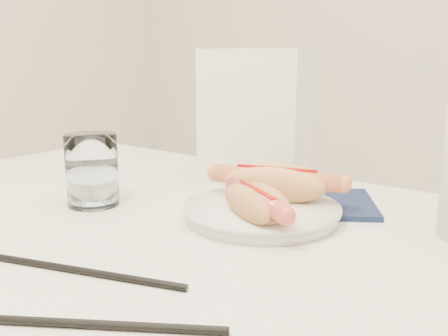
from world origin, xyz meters
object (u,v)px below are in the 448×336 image
Objects in this scene: table at (174,278)px; hotdog_left at (276,183)px; plate at (262,214)px; water_glass at (92,170)px; hotdog_right at (257,203)px; napkin_box at (254,117)px.

hotdog_left reaches higher than table.
plate is 0.26m from water_glass.
table is 8.33× the size of hotdog_right.
table is 5.77× the size of plate.
water_glass is (-0.19, 0.03, 0.11)m from table.
napkin_box is (-0.13, 0.17, 0.11)m from plate.
water_glass is at bearing -159.35° from plate.
table is at bearing -104.48° from hotdog_right.
napkin_box is at bearing 66.06° from water_glass.
water_glass is (-0.24, -0.14, 0.01)m from hotdog_left.
hotdog_left is at bearing 30.43° from water_glass.
hotdog_right is at bearing 10.79° from water_glass.
hotdog_left is 0.81× the size of napkin_box.
water_glass is at bearing -128.71° from napkin_box.
plate reaches higher than table.
table is 0.22m from water_glass.
plate is 0.06m from hotdog_left.
napkin_box is (-0.12, 0.12, 0.07)m from hotdog_left.
hotdog_left reaches higher than hotdog_right.
hotdog_right is 0.63× the size of napkin_box.
water_glass is (-0.24, -0.09, 0.05)m from plate.
table is 0.34m from napkin_box.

